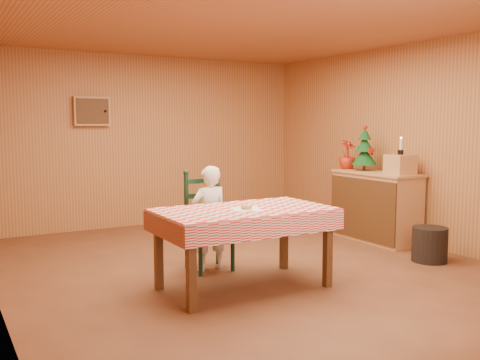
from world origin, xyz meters
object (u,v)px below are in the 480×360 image
object	(u,v)px
ladder_chair	(207,223)
christmas_tree	(365,150)
crate	(400,164)
seated_child	(209,218)
shelf_unit	(376,206)
dining_table	(244,217)
storage_bin	(430,244)

from	to	relation	value
ladder_chair	christmas_tree	xyz separation A→B (m)	(2.60, 0.38, 0.71)
christmas_tree	crate	bearing A→B (deg)	-90.00
seated_child	shelf_unit	size ratio (longest dim) A/B	0.91
dining_table	storage_bin	world-z (taller)	dining_table
ladder_chair	seated_child	bearing A→B (deg)	-90.00
ladder_chair	dining_table	bearing A→B (deg)	-90.00
seated_child	storage_bin	size ratio (longest dim) A/B	2.85
shelf_unit	storage_bin	distance (m)	1.19
seated_child	crate	size ratio (longest dim) A/B	3.75
shelf_unit	crate	distance (m)	0.71
christmas_tree	storage_bin	size ratio (longest dim) A/B	1.57
shelf_unit	storage_bin	size ratio (longest dim) A/B	3.14
crate	christmas_tree	size ratio (longest dim) A/B	0.48
seated_child	storage_bin	distance (m)	2.55
dining_table	shelf_unit	bearing A→B (deg)	19.54
ladder_chair	shelf_unit	distance (m)	2.59
dining_table	crate	world-z (taller)	crate
ladder_chair	seated_child	distance (m)	0.08
shelf_unit	storage_bin	world-z (taller)	shelf_unit
ladder_chair	shelf_unit	bearing A→B (deg)	2.92
crate	christmas_tree	xyz separation A→B (m)	(-0.00, 0.65, 0.16)
shelf_unit	dining_table	bearing A→B (deg)	-160.46
shelf_unit	seated_child	bearing A→B (deg)	-175.82
shelf_unit	storage_bin	bearing A→B (deg)	-102.63
dining_table	ladder_chair	xyz separation A→B (m)	(-0.00, 0.79, -0.18)
dining_table	crate	xyz separation A→B (m)	(2.60, 0.52, 0.37)
ladder_chair	storage_bin	world-z (taller)	ladder_chair
storage_bin	seated_child	bearing A→B (deg)	158.10
christmas_tree	storage_bin	xyz separation A→B (m)	(-0.26, -1.38, -1.01)
shelf_unit	crate	bearing A→B (deg)	-88.77
seated_child	shelf_unit	world-z (taller)	seated_child
christmas_tree	ladder_chair	bearing A→B (deg)	-171.64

